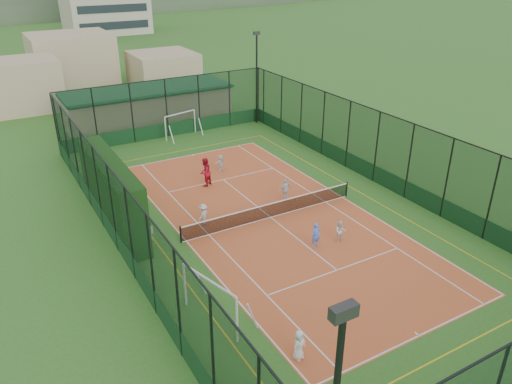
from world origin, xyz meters
TOP-DOWN VIEW (x-y plane):
  - ground at (0.00, 0.00)m, footprint 300.00×300.00m
  - court_slab at (0.00, 0.00)m, footprint 11.17×23.97m
  - tennis_net at (0.00, 0.00)m, footprint 11.67×0.12m
  - perimeter_fence at (0.00, 0.00)m, footprint 18.12×34.12m
  - floodlight_ne at (8.60, 16.60)m, footprint 0.60×0.26m
  - clubhouse at (0.00, 22.00)m, footprint 15.20×7.20m
  - distant_hills at (0.00, 150.00)m, footprint 200.00×60.00m
  - hedge_left at (-8.30, 3.90)m, footprint 1.38×9.20m
  - white_bench at (-7.80, 1.28)m, footprint 1.65×0.56m
  - futsal_goal_near at (-7.20, -6.77)m, footprint 3.60×1.91m
  - futsal_goal_far at (0.94, 16.44)m, footprint 3.33×1.68m
  - child_near_left at (-5.08, -10.41)m, footprint 0.75×0.61m
  - child_near_mid at (0.40, -4.02)m, footprint 0.57×0.43m
  - child_near_right at (1.87, -4.26)m, footprint 0.76×0.71m
  - child_far_left at (-3.87, 1.20)m, footprint 0.99×0.83m
  - child_far_right at (2.01, 1.50)m, footprint 0.91×0.43m
  - child_far_back at (0.56, 7.93)m, footprint 1.20×0.90m
  - coach at (-1.49, 6.12)m, footprint 1.22×1.13m
  - tennis_balls at (-0.04, 1.21)m, footprint 6.10×0.20m

SIDE VIEW (x-z plane):
  - ground at x=0.00m, z-range 0.00..0.00m
  - distant_hills at x=0.00m, z-range -12.00..12.00m
  - court_slab at x=0.00m, z-range 0.00..0.01m
  - tennis_balls at x=-0.04m, z-range 0.01..0.08m
  - white_bench at x=-7.80m, z-range 0.00..0.91m
  - tennis_net at x=0.00m, z-range 0.00..1.06m
  - child_far_back at x=0.56m, z-range 0.01..1.27m
  - child_near_right at x=1.87m, z-range 0.01..1.27m
  - child_near_left at x=-5.08m, z-range 0.01..1.33m
  - child_far_left at x=-3.87m, z-range 0.01..1.34m
  - child_near_mid at x=0.40m, z-range 0.01..1.43m
  - child_far_right at x=2.01m, z-range 0.01..1.51m
  - coach at x=-1.49m, z-range 0.01..2.01m
  - futsal_goal_far at x=0.94m, z-range 0.00..2.06m
  - futsal_goal_near at x=-7.20m, z-range 0.00..2.23m
  - clubhouse at x=0.00m, z-range 0.00..3.15m
  - hedge_left at x=-8.30m, z-range 0.00..4.02m
  - perimeter_fence at x=0.00m, z-range 0.00..5.00m
  - floodlight_ne at x=8.60m, z-range 0.00..8.25m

